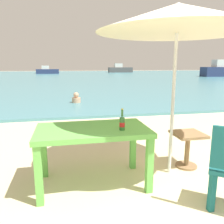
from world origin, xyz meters
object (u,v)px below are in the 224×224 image
Objects in this scene: patio_umbrella at (178,18)px; boat_tanker at (120,69)px; boat_cargo_ship at (47,71)px; boat_ferry at (223,70)px; picnic_table_green at (93,136)px; swimmer_person at (76,99)px; beer_bottle_amber at (122,123)px; side_table_wood at (188,145)px.

patio_umbrella is 42.33m from boat_tanker.
boat_cargo_ship is (-4.15, 36.90, -1.56)m from patio_umbrella.
boat_tanker is at bearing 117.02° from boat_ferry.
picnic_table_green is 0.30× the size of boat_tanker.
swimmer_person is at bearing -138.93° from boat_ferry.
picnic_table_green is at bearing -91.00° from swimmer_person.
picnic_table_green is 30.54m from boat_ferry.
boat_cargo_ship is at bearing 148.96° from boat_ferry.
boat_tanker reaches higher than beer_bottle_amber.
picnic_table_green is at bearing -130.28° from boat_ferry.
patio_umbrella is at bearing -83.58° from boat_cargo_ship.
beer_bottle_amber is 30.44m from boat_ferry.
picnic_table_green is 1.85m from patio_umbrella.
patio_umbrella is (1.12, 0.09, 1.47)m from picnic_table_green.
side_table_wood is (0.34, 0.12, -1.76)m from patio_umbrella.
picnic_table_green is 0.43m from beer_bottle_amber.
picnic_table_green is at bearing -104.30° from boat_tanker.
picnic_table_green is 3.41× the size of swimmer_person.
boat_tanker reaches higher than picnic_table_green.
beer_bottle_amber is at bearing -25.62° from picnic_table_green.
boat_ferry is 1.23× the size of boat_tanker.
beer_bottle_amber is 0.07× the size of boat_cargo_ship.
boat_tanker is (10.20, 41.51, -0.16)m from beer_bottle_amber.
patio_umbrella reaches higher than boat_cargo_ship.
boat_ferry reaches higher than picnic_table_green.
boat_cargo_ship reaches higher than side_table_wood.
boat_tanker is at bearing 77.14° from patio_umbrella.
beer_bottle_amber is 0.65× the size of swimmer_person.
swimmer_person is 26.05m from boat_ferry.
picnic_table_green is 1.51m from side_table_wood.
patio_umbrella is at bearing 18.26° from beer_bottle_amber.
boat_cargo_ship is at bearing 95.81° from swimmer_person.
swimmer_person is (-0.23, 6.35, -0.61)m from beer_bottle_amber.
swimmer_person is at bearing 89.00° from picnic_table_green.
beer_bottle_amber reaches higher than picnic_table_green.
beer_bottle_amber is (0.34, -0.16, 0.20)m from picnic_table_green.
boat_ferry is 20.26m from boat_tanker.
swimmer_person is (-1.35, 5.98, -0.11)m from side_table_wood.
swimmer_person is 0.09× the size of boat_tanker.
picnic_table_green reaches higher than swimmer_person.
swimmer_person is 36.67m from boat_tanker.
side_table_wood is at bearing -102.44° from boat_tanker.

